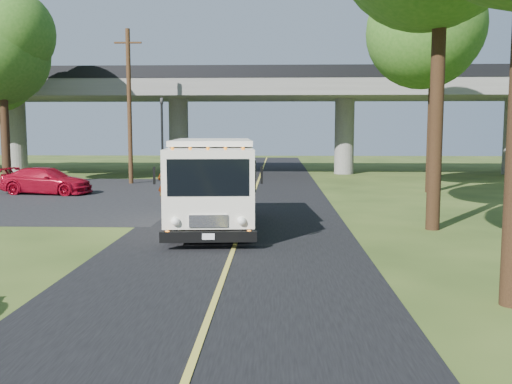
{
  "coord_description": "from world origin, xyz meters",
  "views": [
    {
      "loc": [
        1.16,
        -9.39,
        3.24
      ],
      "look_at": [
        0.62,
        5.38,
        1.6
      ],
      "focal_mm": 40.0,
      "sensor_mm": 36.0,
      "label": 1
    }
  ],
  "objects_px": {
    "step_van": "(212,181)",
    "utility_pole": "(129,106)",
    "red_sedan": "(47,181)",
    "tree_left_far": "(2,64)",
    "pedestrian": "(164,184)",
    "traffic_signal": "(162,130)",
    "tree_left_lot": "(3,43)",
    "tree_right_far": "(440,26)"
  },
  "relations": [
    {
      "from": "step_van",
      "to": "utility_pole",
      "type": "bearing_deg",
      "value": 108.74
    },
    {
      "from": "step_van",
      "to": "red_sedan",
      "type": "relative_size",
      "value": 1.55
    },
    {
      "from": "tree_left_far",
      "to": "pedestrian",
      "type": "bearing_deg",
      "value": -43.65
    },
    {
      "from": "traffic_signal",
      "to": "red_sedan",
      "type": "relative_size",
      "value": 1.14
    },
    {
      "from": "tree_left_far",
      "to": "step_van",
      "type": "relative_size",
      "value": 1.4
    },
    {
      "from": "utility_pole",
      "to": "pedestrian",
      "type": "height_order",
      "value": "utility_pole"
    },
    {
      "from": "step_van",
      "to": "red_sedan",
      "type": "xyz_separation_m",
      "value": [
        -9.4,
        9.71,
        -0.91
      ]
    },
    {
      "from": "tree_left_lot",
      "to": "tree_left_far",
      "type": "relative_size",
      "value": 1.06
    },
    {
      "from": "red_sedan",
      "to": "tree_left_far",
      "type": "bearing_deg",
      "value": 43.31
    },
    {
      "from": "utility_pole",
      "to": "pedestrian",
      "type": "xyz_separation_m",
      "value": [
        3.7,
        -8.56,
        -3.78
      ]
    },
    {
      "from": "tree_left_far",
      "to": "red_sedan",
      "type": "xyz_separation_m",
      "value": [
        6.47,
        -9.34,
        -6.79
      ]
    },
    {
      "from": "utility_pole",
      "to": "tree_right_far",
      "type": "height_order",
      "value": "tree_right_far"
    },
    {
      "from": "utility_pole",
      "to": "tree_right_far",
      "type": "distance_m",
      "value": 17.61
    },
    {
      "from": "traffic_signal",
      "to": "pedestrian",
      "type": "bearing_deg",
      "value": -78.23
    },
    {
      "from": "utility_pole",
      "to": "step_van",
      "type": "xyz_separation_m",
      "value": [
        6.58,
        -15.21,
        -3.02
      ]
    },
    {
      "from": "utility_pole",
      "to": "step_van",
      "type": "bearing_deg",
      "value": -66.62
    },
    {
      "from": "tree_left_lot",
      "to": "step_van",
      "type": "bearing_deg",
      "value": -45.39
    },
    {
      "from": "traffic_signal",
      "to": "tree_left_lot",
      "type": "bearing_deg",
      "value": -151.89
    },
    {
      "from": "utility_pole",
      "to": "tree_left_lot",
      "type": "relative_size",
      "value": 0.86
    },
    {
      "from": "red_sedan",
      "to": "traffic_signal",
      "type": "bearing_deg",
      "value": -21.36
    },
    {
      "from": "step_van",
      "to": "red_sedan",
      "type": "bearing_deg",
      "value": 129.44
    },
    {
      "from": "utility_pole",
      "to": "red_sedan",
      "type": "distance_m",
      "value": 7.33
    },
    {
      "from": "tree_right_far",
      "to": "step_van",
      "type": "height_order",
      "value": "tree_right_far"
    },
    {
      "from": "utility_pole",
      "to": "tree_right_far",
      "type": "xyz_separation_m",
      "value": [
        16.71,
        -4.16,
        3.71
      ]
    },
    {
      "from": "utility_pole",
      "to": "pedestrian",
      "type": "relative_size",
      "value": 5.54
    },
    {
      "from": "traffic_signal",
      "to": "utility_pole",
      "type": "bearing_deg",
      "value": -126.87
    },
    {
      "from": "traffic_signal",
      "to": "tree_left_far",
      "type": "height_order",
      "value": "tree_left_far"
    },
    {
      "from": "traffic_signal",
      "to": "pedestrian",
      "type": "relative_size",
      "value": 3.2
    },
    {
      "from": "tree_right_far",
      "to": "traffic_signal",
      "type": "bearing_deg",
      "value": 157.93
    },
    {
      "from": "pedestrian",
      "to": "tree_right_far",
      "type": "bearing_deg",
      "value": -159.49
    },
    {
      "from": "tree_right_far",
      "to": "pedestrian",
      "type": "height_order",
      "value": "tree_right_far"
    },
    {
      "from": "utility_pole",
      "to": "pedestrian",
      "type": "distance_m",
      "value": 10.06
    },
    {
      "from": "tree_left_lot",
      "to": "red_sedan",
      "type": "relative_size",
      "value": 2.3
    },
    {
      "from": "tree_right_far",
      "to": "tree_left_far",
      "type": "relative_size",
      "value": 1.11
    },
    {
      "from": "utility_pole",
      "to": "tree_left_far",
      "type": "height_order",
      "value": "tree_left_far"
    },
    {
      "from": "step_van",
      "to": "traffic_signal",
      "type": "bearing_deg",
      "value": 101.79
    },
    {
      "from": "pedestrian",
      "to": "tree_left_lot",
      "type": "bearing_deg",
      "value": -30.77
    },
    {
      "from": "utility_pole",
      "to": "red_sedan",
      "type": "xyz_separation_m",
      "value": [
        -2.83,
        -5.5,
        -3.93
      ]
    },
    {
      "from": "utility_pole",
      "to": "step_van",
      "type": "relative_size",
      "value": 1.27
    },
    {
      "from": "tree_left_lot",
      "to": "tree_left_far",
      "type": "bearing_deg",
      "value": 116.57
    },
    {
      "from": "tree_left_lot",
      "to": "red_sedan",
      "type": "distance_m",
      "value": 8.69
    },
    {
      "from": "tree_right_far",
      "to": "step_van",
      "type": "distance_m",
      "value": 16.43
    }
  ]
}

